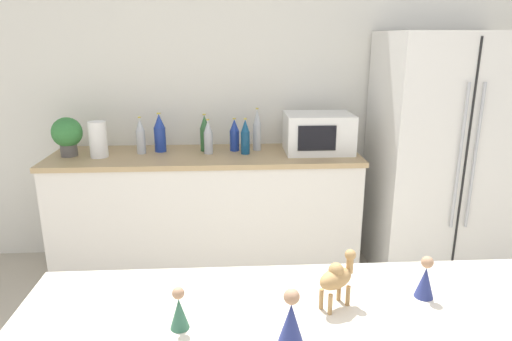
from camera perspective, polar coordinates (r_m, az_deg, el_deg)
name	(u,v)px	position (r m, az deg, el deg)	size (l,w,h in m)	color
wall_back	(247,94)	(3.55, -1.11, 9.53)	(8.00, 0.06, 2.55)	silver
back_counter	(207,211)	(3.43, -6.13, -5.11)	(2.21, 0.63, 0.89)	silver
refrigerator	(439,156)	(3.56, 21.96, 1.68)	(0.90, 0.75, 1.74)	silver
potted_plant	(67,134)	(3.45, -22.53, 4.20)	(0.21, 0.21, 0.27)	#595451
paper_towel_roll	(98,139)	(3.35, -19.14, 3.69)	(0.12, 0.12, 0.25)	white
microwave	(318,133)	(3.34, 7.78, 4.69)	(0.48, 0.37, 0.28)	white
back_bottle_0	(245,137)	(3.25, -1.35, 4.20)	(0.06, 0.06, 0.26)	navy
back_bottle_1	(160,133)	(3.39, -11.94, 4.58)	(0.08, 0.08, 0.28)	navy
back_bottle_2	(205,133)	(3.36, -6.42, 4.64)	(0.07, 0.07, 0.27)	#2D6033
back_bottle_3	(234,135)	(3.35, -2.71, 4.42)	(0.07, 0.07, 0.24)	navy
back_bottle_4	(208,137)	(3.28, -5.98, 4.14)	(0.06, 0.06, 0.25)	#B2B7BC
back_bottle_5	(257,130)	(3.36, 0.14, 5.06)	(0.06, 0.06, 0.31)	#B2B7BC
back_bottle_6	(141,136)	(3.36, -14.23, 4.18)	(0.06, 0.06, 0.27)	#B2B7BC
camel_figurine	(337,277)	(1.32, 10.10, -12.93)	(0.12, 0.11, 0.16)	#A87F4C
wise_man_figurine_blue	(425,280)	(1.45, 20.40, -12.67)	(0.06, 0.06, 0.13)	navy
wise_man_figurine_crimson	(291,319)	(1.19, 4.41, -18.08)	(0.06, 0.06, 0.15)	navy
wise_man_figurine_purple	(179,311)	(1.25, -9.58, -16.90)	(0.05, 0.05, 0.12)	#33664C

